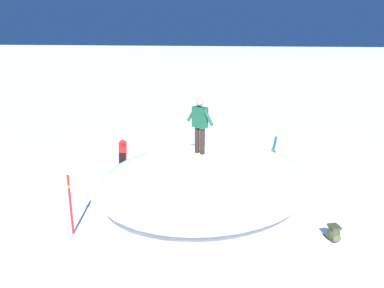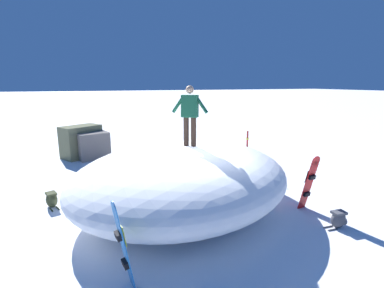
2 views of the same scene
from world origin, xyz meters
The scene contains 9 objects.
ground centered at (0.00, 0.00, 0.00)m, with size 240.00×240.00×0.00m, color white.
snow_mound centered at (0.58, 0.02, 0.86)m, with size 5.31×6.34×1.72m, color white.
snowboarder_standing centered at (0.55, -0.18, 2.61)m, with size 0.63×0.84×1.58m.
snowboard_primary_upright centered at (-0.88, -2.99, 0.80)m, with size 0.41×0.31×1.55m.
snowboard_secondary_upright centered at (-2.12, 2.01, 0.83)m, with size 0.30×0.32×1.60m.
backpack_near centered at (-1.86, -3.02, 0.21)m, with size 0.28×0.57×0.41m.
backpack_far centered at (1.88, 3.40, 0.22)m, with size 0.57×0.40×0.43m.
trail_marker_pole centered at (2.53, -3.22, 0.86)m, with size 0.10×0.10×1.62m.
rock_outcrop centered at (7.24, 2.34, 0.67)m, with size 1.96×2.20×1.45m.
Camera 2 is at (-6.37, 2.47, 3.37)m, focal length 26.66 mm.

